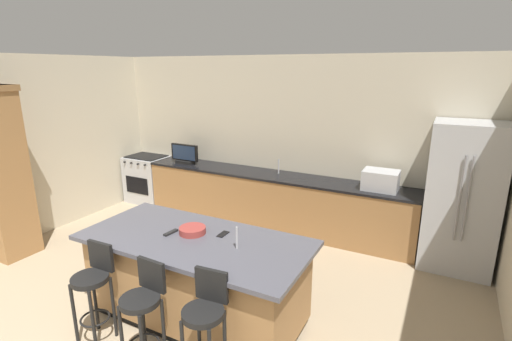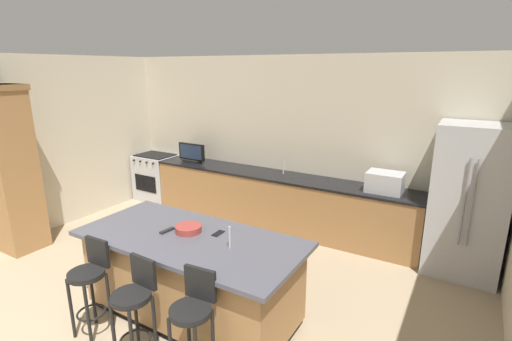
{
  "view_description": "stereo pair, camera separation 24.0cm",
  "coord_description": "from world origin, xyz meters",
  "px_view_note": "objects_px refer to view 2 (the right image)",
  "views": [
    {
      "loc": [
        2.41,
        -0.73,
        2.56
      ],
      "look_at": [
        0.36,
        3.23,
        1.33
      ],
      "focal_mm": 26.38,
      "sensor_mm": 36.0,
      "label": 1
    },
    {
      "loc": [
        2.62,
        -0.61,
        2.56
      ],
      "look_at": [
        0.36,
        3.23,
        1.33
      ],
      "focal_mm": 26.38,
      "sensor_mm": 36.0,
      "label": 2
    }
  ],
  "objects_px": {
    "refrigerator": "(468,201)",
    "cabinet_tower": "(11,167)",
    "microwave": "(385,182)",
    "bar_stool_left": "(90,280)",
    "range_oven": "(157,177)",
    "cell_phone": "(218,233)",
    "bar_stool_right": "(193,319)",
    "tv_monitor": "(192,154)",
    "bar_stool_center": "(135,304)",
    "fruit_bowl": "(188,229)",
    "tv_remote": "(167,231)",
    "kitchen_island": "(192,276)"
  },
  "relations": [
    {
      "from": "bar_stool_left",
      "to": "bar_stool_center",
      "type": "bearing_deg",
      "value": -6.09
    },
    {
      "from": "refrigerator",
      "to": "cell_phone",
      "type": "bearing_deg",
      "value": -133.77
    },
    {
      "from": "cell_phone",
      "to": "tv_remote",
      "type": "distance_m",
      "value": 0.54
    },
    {
      "from": "range_oven",
      "to": "bar_stool_left",
      "type": "height_order",
      "value": "bar_stool_left"
    },
    {
      "from": "cabinet_tower",
      "to": "cell_phone",
      "type": "xyz_separation_m",
      "value": [
        3.37,
        0.23,
        -0.29
      ]
    },
    {
      "from": "tv_remote",
      "to": "microwave",
      "type": "bearing_deg",
      "value": 64.34
    },
    {
      "from": "tv_monitor",
      "to": "bar_stool_left",
      "type": "xyz_separation_m",
      "value": [
        1.36,
        -3.16,
        -0.47
      ]
    },
    {
      "from": "refrigerator",
      "to": "cabinet_tower",
      "type": "bearing_deg",
      "value": -155.76
    },
    {
      "from": "bar_stool_right",
      "to": "tv_remote",
      "type": "bearing_deg",
      "value": 138.63
    },
    {
      "from": "bar_stool_left",
      "to": "bar_stool_right",
      "type": "bearing_deg",
      "value": -0.09
    },
    {
      "from": "cell_phone",
      "to": "tv_remote",
      "type": "height_order",
      "value": "tv_remote"
    },
    {
      "from": "bar_stool_right",
      "to": "tv_monitor",
      "type": "bearing_deg",
      "value": 124.99
    },
    {
      "from": "bar_stool_center",
      "to": "cell_phone",
      "type": "bearing_deg",
      "value": 80.49
    },
    {
      "from": "bar_stool_right",
      "to": "cell_phone",
      "type": "relative_size",
      "value": 6.66
    },
    {
      "from": "tv_monitor",
      "to": "fruit_bowl",
      "type": "bearing_deg",
      "value": -50.87
    },
    {
      "from": "cabinet_tower",
      "to": "tv_remote",
      "type": "height_order",
      "value": "cabinet_tower"
    },
    {
      "from": "refrigerator",
      "to": "microwave",
      "type": "height_order",
      "value": "refrigerator"
    },
    {
      "from": "tv_monitor",
      "to": "cabinet_tower",
      "type": "bearing_deg",
      "value": -114.37
    },
    {
      "from": "bar_stool_center",
      "to": "fruit_bowl",
      "type": "bearing_deg",
      "value": 98.77
    },
    {
      "from": "bar_stool_left",
      "to": "bar_stool_right",
      "type": "distance_m",
      "value": 1.25
    },
    {
      "from": "range_oven",
      "to": "fruit_bowl",
      "type": "height_order",
      "value": "fruit_bowl"
    },
    {
      "from": "range_oven",
      "to": "bar_stool_left",
      "type": "xyz_separation_m",
      "value": [
        2.33,
        -3.21,
        0.13
      ]
    },
    {
      "from": "kitchen_island",
      "to": "microwave",
      "type": "xyz_separation_m",
      "value": [
        1.36,
        2.52,
        0.56
      ]
    },
    {
      "from": "range_oven",
      "to": "tv_remote",
      "type": "distance_m",
      "value": 3.75
    },
    {
      "from": "range_oven",
      "to": "cell_phone",
      "type": "xyz_separation_m",
      "value": [
        3.21,
        -2.32,
        0.47
      ]
    },
    {
      "from": "tv_monitor",
      "to": "cell_phone",
      "type": "bearing_deg",
      "value": -45.44
    },
    {
      "from": "kitchen_island",
      "to": "bar_stool_right",
      "type": "bearing_deg",
      "value": -48.82
    },
    {
      "from": "range_oven",
      "to": "cell_phone",
      "type": "bearing_deg",
      "value": -35.89
    },
    {
      "from": "bar_stool_center",
      "to": "cell_phone",
      "type": "relative_size",
      "value": 6.56
    },
    {
      "from": "fruit_bowl",
      "to": "cell_phone",
      "type": "xyz_separation_m",
      "value": [
        0.29,
        0.12,
        -0.03
      ]
    },
    {
      "from": "microwave",
      "to": "fruit_bowl",
      "type": "height_order",
      "value": "microwave"
    },
    {
      "from": "kitchen_island",
      "to": "bar_stool_center",
      "type": "distance_m",
      "value": 0.75
    },
    {
      "from": "refrigerator",
      "to": "bar_stool_right",
      "type": "bearing_deg",
      "value": -119.95
    },
    {
      "from": "kitchen_island",
      "to": "range_oven",
      "type": "distance_m",
      "value": 3.92
    },
    {
      "from": "microwave",
      "to": "bar_stool_right",
      "type": "relative_size",
      "value": 0.48
    },
    {
      "from": "tv_monitor",
      "to": "cell_phone",
      "type": "distance_m",
      "value": 3.19
    },
    {
      "from": "refrigerator",
      "to": "bar_stool_right",
      "type": "distance_m",
      "value": 3.62
    },
    {
      "from": "microwave",
      "to": "cell_phone",
      "type": "height_order",
      "value": "microwave"
    },
    {
      "from": "microwave",
      "to": "bar_stool_left",
      "type": "height_order",
      "value": "microwave"
    },
    {
      "from": "range_oven",
      "to": "cell_phone",
      "type": "height_order",
      "value": "cell_phone"
    },
    {
      "from": "tv_monitor",
      "to": "refrigerator",
      "type": "bearing_deg",
      "value": -0.11
    },
    {
      "from": "bar_stool_left",
      "to": "fruit_bowl",
      "type": "relative_size",
      "value": 3.55
    },
    {
      "from": "bar_stool_left",
      "to": "tv_remote",
      "type": "bearing_deg",
      "value": 58.06
    },
    {
      "from": "range_oven",
      "to": "fruit_bowl",
      "type": "xyz_separation_m",
      "value": [
        2.91,
        -2.44,
        0.5
      ]
    },
    {
      "from": "fruit_bowl",
      "to": "tv_remote",
      "type": "xyz_separation_m",
      "value": [
        -0.2,
        -0.11,
        -0.02
      ]
    },
    {
      "from": "microwave",
      "to": "range_oven",
      "type": "bearing_deg",
      "value": -179.99
    },
    {
      "from": "tv_monitor",
      "to": "microwave",
      "type": "bearing_deg",
      "value": 0.88
    },
    {
      "from": "bar_stool_right",
      "to": "range_oven",
      "type": "bearing_deg",
      "value": 133.58
    },
    {
      "from": "range_oven",
      "to": "bar_stool_right",
      "type": "bearing_deg",
      "value": -41.66
    },
    {
      "from": "kitchen_island",
      "to": "cell_phone",
      "type": "xyz_separation_m",
      "value": [
        0.21,
        0.2,
        0.45
      ]
    }
  ]
}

